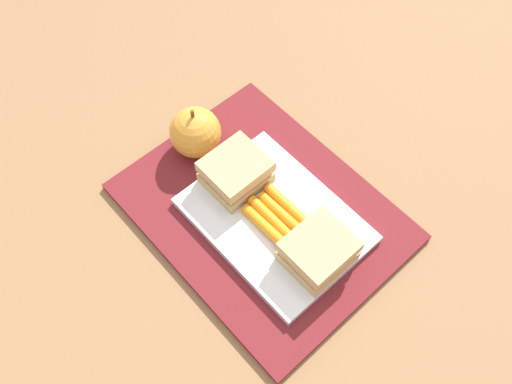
% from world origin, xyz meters
% --- Properties ---
extents(ground_plane, '(2.40, 2.40, 0.00)m').
position_xyz_m(ground_plane, '(0.00, 0.00, 0.00)').
color(ground_plane, olive).
extents(lunchbag_mat, '(0.36, 0.28, 0.01)m').
position_xyz_m(lunchbag_mat, '(0.00, 0.00, 0.01)').
color(lunchbag_mat, maroon).
rests_on(lunchbag_mat, ground_plane).
extents(food_tray, '(0.23, 0.17, 0.01)m').
position_xyz_m(food_tray, '(-0.03, 0.00, 0.02)').
color(food_tray, white).
rests_on(food_tray, lunchbag_mat).
extents(sandwich_half_left, '(0.07, 0.08, 0.04)m').
position_xyz_m(sandwich_half_left, '(-0.10, 0.00, 0.04)').
color(sandwich_half_left, tan).
rests_on(sandwich_half_left, food_tray).
extents(sandwich_half_right, '(0.07, 0.08, 0.04)m').
position_xyz_m(sandwich_half_right, '(0.05, 0.00, 0.04)').
color(sandwich_half_right, tan).
rests_on(sandwich_half_right, food_tray).
extents(carrot_sticks_bundle, '(0.08, 0.06, 0.02)m').
position_xyz_m(carrot_sticks_bundle, '(-0.02, -0.00, 0.03)').
color(carrot_sticks_bundle, orange).
rests_on(carrot_sticks_bundle, food_tray).
extents(apple, '(0.07, 0.07, 0.08)m').
position_xyz_m(apple, '(0.14, -0.00, 0.05)').
color(apple, gold).
rests_on(apple, lunchbag_mat).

